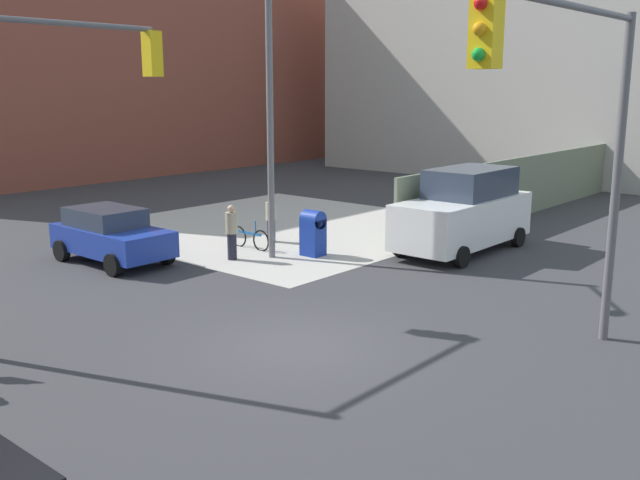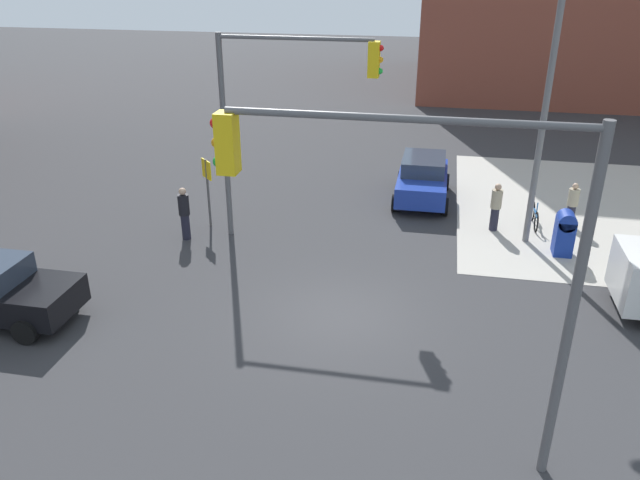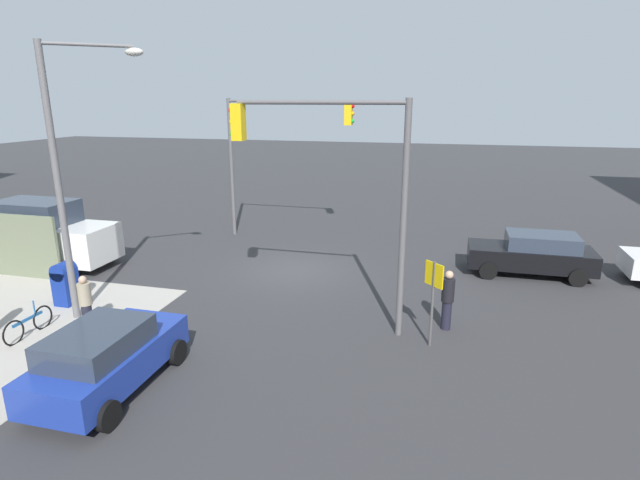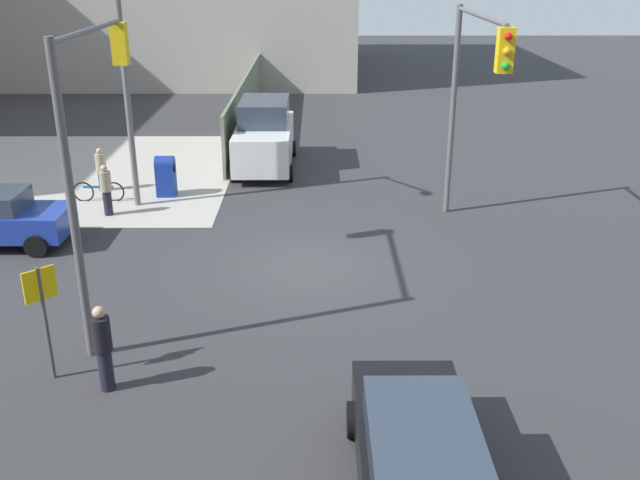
% 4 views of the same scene
% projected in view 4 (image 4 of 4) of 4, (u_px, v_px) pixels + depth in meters
% --- Properties ---
extents(ground_plane, '(120.00, 120.00, 0.00)m').
position_uv_depth(ground_plane, '(307.00, 267.00, 19.25)').
color(ground_plane, '#333335').
extents(sidewalk_corner, '(12.00, 12.00, 0.01)m').
position_uv_depth(sidewalk_corner, '(78.00, 173.00, 27.57)').
color(sidewalk_corner, '#ADA89E').
rests_on(sidewalk_corner, ground).
extents(construction_fence, '(21.44, 0.12, 2.40)m').
position_uv_depth(construction_fence, '(249.00, 96.00, 36.17)').
color(construction_fence, slate).
rests_on(construction_fence, ground).
extents(traffic_signal_nw_corner, '(5.00, 0.36, 6.50)m').
position_uv_depth(traffic_signal_nw_corner, '(92.00, 119.00, 15.10)').
color(traffic_signal_nw_corner, '#59595B').
rests_on(traffic_signal_nw_corner, ground).
extents(traffic_signal_se_corner, '(6.03, 0.36, 6.50)m').
position_uv_depth(traffic_signal_se_corner, '(471.00, 80.00, 19.55)').
color(traffic_signal_se_corner, '#59595B').
rests_on(traffic_signal_se_corner, ground).
extents(street_lamp_corner, '(2.26, 1.77, 8.00)m').
position_uv_depth(street_lamp_corner, '(129.00, 64.00, 22.04)').
color(street_lamp_corner, slate).
rests_on(street_lamp_corner, ground).
extents(warning_sign_two_way, '(0.48, 0.48, 2.40)m').
position_uv_depth(warning_sign_two_way, '(43.00, 304.00, 13.61)').
color(warning_sign_two_way, '#4C4C4C').
rests_on(warning_sign_two_way, ground).
extents(mailbox_blue, '(0.56, 0.64, 1.43)m').
position_uv_depth(mailbox_blue, '(166.00, 175.00, 24.70)').
color(mailbox_blue, navy).
rests_on(mailbox_blue, ground).
extents(sedan_black, '(4.50, 2.02, 1.62)m').
position_uv_depth(sedan_black, '(419.00, 456.00, 10.69)').
color(sedan_black, black).
rests_on(sedan_black, ground).
extents(van_white_delivery, '(5.40, 2.32, 2.62)m').
position_uv_depth(van_white_delivery, '(265.00, 136.00, 27.87)').
color(van_white_delivery, white).
rests_on(van_white_delivery, ground).
extents(pedestrian_crossing, '(0.36, 0.36, 1.68)m').
position_uv_depth(pedestrian_crossing, '(106.00, 189.00, 22.80)').
color(pedestrian_crossing, '#9E937A').
rests_on(pedestrian_crossing, ground).
extents(pedestrian_waiting, '(0.36, 0.36, 1.79)m').
position_uv_depth(pedestrian_waiting, '(103.00, 347.00, 13.50)').
color(pedestrian_waiting, black).
rests_on(pedestrian_waiting, ground).
extents(pedestrian_walking_north, '(0.36, 0.36, 1.56)m').
position_uv_depth(pedestrian_walking_north, '(101.00, 169.00, 25.24)').
color(pedestrian_walking_north, '#9E937A').
rests_on(pedestrian_walking_north, ground).
extents(bicycle_leaning_on_fence, '(0.05, 1.75, 0.97)m').
position_uv_depth(bicycle_leaning_on_fence, '(99.00, 192.00, 24.29)').
color(bicycle_leaning_on_fence, black).
rests_on(bicycle_leaning_on_fence, ground).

